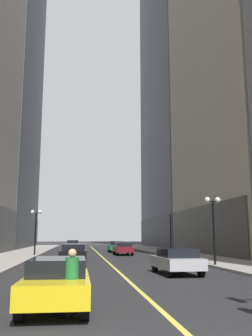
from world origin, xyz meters
TOP-DOWN VIEW (x-y plane):
  - ground_plane at (0.00, 35.00)m, footprint 200.00×200.00m
  - sidewalk_left at (-8.25, 35.00)m, footprint 4.50×78.00m
  - sidewalk_right at (8.25, 35.00)m, footprint 4.50×78.00m
  - lane_centre_stripe at (0.00, 35.00)m, footprint 0.16×70.00m
  - building_left_far at (-16.54, 60.00)m, footprint 12.27×26.00m
  - building_right_mid at (17.37, 34.50)m, footprint 13.93×24.00m
  - building_right_far at (16.90, 60.00)m, footprint 12.98×26.00m
  - car_yellow at (-2.75, 6.63)m, footprint 1.70×4.30m
  - car_silver at (2.79, 15.12)m, footprint 1.99×4.09m
  - car_black at (-2.57, 25.52)m, footprint 2.07×4.39m
  - car_maroon at (2.33, 35.18)m, footprint 1.75×4.43m
  - car_green at (2.30, 42.17)m, footprint 1.94×4.46m
  - car_grey at (-3.09, 53.28)m, footprint 1.96×4.81m
  - pedestrian_in_green_parka at (-2.34, 5.60)m, footprint 0.48×0.48m
  - street_lamp_left_far at (-6.40, 33.51)m, footprint 1.06×0.36m
  - street_lamp_right_mid at (6.40, 19.42)m, footprint 1.06×0.36m

SIDE VIEW (x-z plane):
  - ground_plane at x=0.00m, z-range 0.00..0.00m
  - lane_centre_stripe at x=0.00m, z-range 0.00..0.01m
  - sidewalk_left at x=-8.25m, z-range 0.00..0.15m
  - sidewalk_right at x=8.25m, z-range 0.00..0.15m
  - car_yellow at x=-2.75m, z-range 0.06..1.38m
  - car_silver at x=2.79m, z-range 0.06..1.38m
  - car_maroon at x=2.33m, z-range 0.06..1.38m
  - car_green at x=2.30m, z-range 0.06..1.38m
  - car_black at x=-2.57m, z-range 0.06..1.38m
  - car_grey at x=-3.09m, z-range 0.06..1.38m
  - pedestrian_in_green_parka at x=-2.34m, z-range 0.13..1.74m
  - street_lamp_left_far at x=-6.40m, z-range 1.04..5.47m
  - street_lamp_right_mid at x=6.40m, z-range 1.04..5.47m
  - building_right_mid at x=17.37m, z-range -0.08..46.41m
  - building_left_far at x=-16.54m, z-range -0.09..77.72m
  - building_right_far at x=16.90m, z-range -0.09..87.87m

